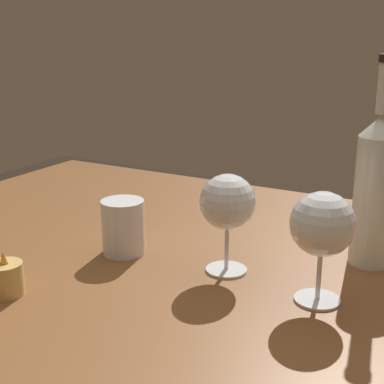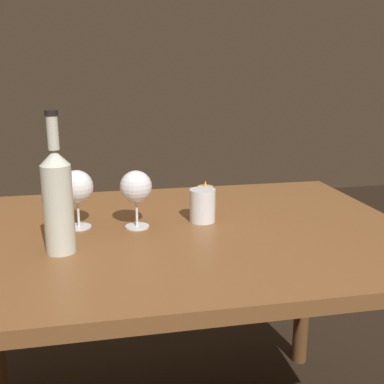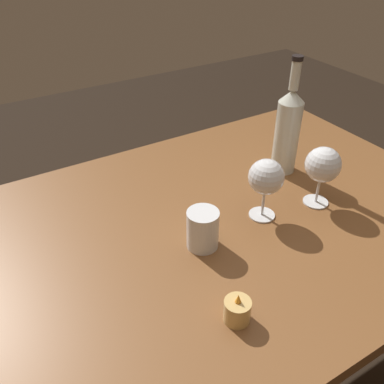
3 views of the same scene
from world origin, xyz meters
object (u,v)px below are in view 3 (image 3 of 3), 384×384
(wine_glass_right, at_px, (266,178))
(wine_bottle, at_px, (288,129))
(water_tumbler, at_px, (203,231))
(votive_candle, at_px, (237,311))
(wine_glass_left, at_px, (323,166))

(wine_glass_right, height_order, wine_bottle, wine_bottle)
(water_tumbler, bearing_deg, wine_glass_right, -175.00)
(wine_glass_right, xyz_separation_m, votive_candle, (0.25, 0.23, -0.09))
(wine_glass_right, bearing_deg, water_tumbler, 5.00)
(wine_glass_right, distance_m, votive_candle, 0.35)
(wine_glass_right, relative_size, wine_bottle, 0.47)
(wine_glass_left, distance_m, wine_glass_right, 0.16)
(wine_glass_left, height_order, votive_candle, wine_glass_left)
(wine_glass_right, bearing_deg, wine_glass_left, 169.47)
(wine_glass_left, height_order, wine_bottle, wine_bottle)
(water_tumbler, bearing_deg, wine_glass_left, 177.88)
(wine_bottle, height_order, votive_candle, wine_bottle)
(wine_bottle, bearing_deg, wine_glass_left, 78.36)
(wine_glass_left, relative_size, wine_glass_right, 1.01)
(wine_glass_left, height_order, wine_glass_right, wine_glass_left)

